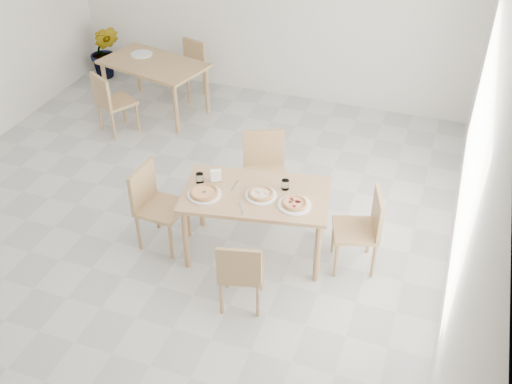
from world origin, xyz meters
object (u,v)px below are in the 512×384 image
(pizza_margherita, at_px, (204,192))
(second_table, at_px, (154,68))
(plate_mushroom, at_px, (261,196))
(plate_empty, at_px, (142,54))
(plate_margherita, at_px, (204,194))
(chair_north, at_px, (265,166))
(chair_west, at_px, (154,201))
(pizza_mushroom, at_px, (261,194))
(napkin_holder, at_px, (216,176))
(chair_south, at_px, (240,270))
(plate_pepperoni, at_px, (294,205))
(chair_back_s, at_px, (110,100))
(pizza_pepperoni, at_px, (295,203))
(chair_back_n, at_px, (190,64))
(chair_east, at_px, (364,226))
(main_table, at_px, (256,200))
(tumbler_b, at_px, (285,185))
(tumbler_a, at_px, (200,178))
(potted_plant, at_px, (105,51))

(pizza_margherita, height_order, second_table, pizza_margherita)
(plate_mushroom, relative_size, plate_empty, 1.01)
(plate_margherita, distance_m, plate_empty, 3.61)
(chair_north, relative_size, chair_west, 1.03)
(pizza_mushroom, bearing_deg, napkin_holder, 169.61)
(chair_south, relative_size, plate_margherita, 2.42)
(chair_south, bearing_deg, second_table, -65.54)
(plate_pepperoni, bearing_deg, chair_back_s, 150.52)
(pizza_pepperoni, xyz_separation_m, second_table, (-2.82, 2.52, -0.12))
(plate_mushroom, height_order, napkin_holder, napkin_holder)
(chair_back_n, height_order, plate_empty, chair_back_n)
(chair_east, bearing_deg, plate_mushroom, -95.85)
(main_table, height_order, plate_empty, plate_empty)
(pizza_mushroom, bearing_deg, chair_north, 106.36)
(plate_mushroom, distance_m, chair_back_n, 3.89)
(chair_west, height_order, plate_empty, chair_west)
(chair_west, height_order, tumbler_b, chair_west)
(plate_pepperoni, bearing_deg, napkin_holder, 171.44)
(chair_west, xyz_separation_m, chair_back_s, (-1.61, 1.85, -0.01))
(plate_margherita, height_order, pizza_margherita, pizza_margherita)
(tumbler_a, bearing_deg, chair_east, 6.31)
(pizza_margherita, relative_size, napkin_holder, 2.75)
(chair_north, distance_m, plate_empty, 3.13)
(second_table, bearing_deg, tumbler_b, -27.13)
(chair_south, relative_size, napkin_holder, 6.01)
(chair_back_n, xyz_separation_m, potted_plant, (-1.52, 0.08, -0.04))
(chair_north, relative_size, pizza_mushroom, 2.92)
(plate_margherita, bearing_deg, plate_pepperoni, 8.42)
(plate_empty, bearing_deg, main_table, -44.47)
(plate_margherita, relative_size, tumbler_b, 3.24)
(plate_margherita, bearing_deg, main_table, 23.71)
(tumbler_a, relative_size, chair_back_s, 0.12)
(chair_east, height_order, tumbler_b, chair_east)
(tumbler_a, xyz_separation_m, tumbler_b, (0.84, 0.18, 0.00))
(main_table, distance_m, plate_empty, 3.77)
(napkin_holder, bearing_deg, plate_margherita, -123.14)
(chair_north, bearing_deg, pizza_pepperoni, -81.28)
(pizza_pepperoni, relative_size, potted_plant, 0.36)
(pizza_margherita, bearing_deg, chair_east, 13.62)
(plate_pepperoni, relative_size, potted_plant, 0.37)
(plate_mushroom, xyz_separation_m, pizza_mushroom, (0.00, 0.00, 0.02))
(napkin_holder, distance_m, second_table, 3.10)
(main_table, xyz_separation_m, chair_east, (1.06, 0.17, -0.16))
(plate_margherita, distance_m, pizza_pepperoni, 0.89)
(pizza_margherita, distance_m, potted_plant, 4.71)
(chair_west, xyz_separation_m, pizza_pepperoni, (1.46, 0.11, 0.26))
(pizza_pepperoni, relative_size, napkin_holder, 2.34)
(chair_south, relative_size, tumbler_b, 7.84)
(chair_north, xyz_separation_m, plate_pepperoni, (0.59, -0.86, 0.22))
(chair_south, bearing_deg, pizza_margherita, -58.25)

